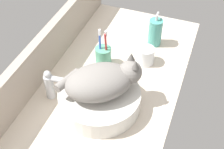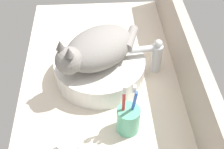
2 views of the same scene
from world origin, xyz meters
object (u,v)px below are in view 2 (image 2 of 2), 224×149
object	(u,v)px
sink_basin	(100,68)
toothbrush_cup	(128,119)
water_glass	(70,147)
faucet	(154,55)
cat	(96,49)

from	to	relation	value
sink_basin	toothbrush_cup	world-z (taller)	toothbrush_cup
water_glass	toothbrush_cup	bearing A→B (deg)	114.35
sink_basin	faucet	distance (cm)	19.36
sink_basin	water_glass	bearing A→B (deg)	-16.97
sink_basin	cat	distance (cm)	9.69
sink_basin	toothbrush_cup	bearing A→B (deg)	18.29
faucet	water_glass	world-z (taller)	faucet
faucet	toothbrush_cup	bearing A→B (deg)	-24.41
cat	faucet	distance (cm)	21.08
faucet	water_glass	bearing A→B (deg)	-40.91
toothbrush_cup	water_glass	size ratio (longest dim) A/B	2.44
cat	faucet	bearing A→B (deg)	98.24
cat	water_glass	world-z (taller)	cat
sink_basin	toothbrush_cup	distance (cm)	24.24
cat	faucet	world-z (taller)	cat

